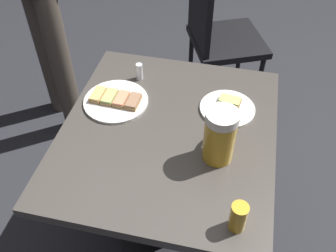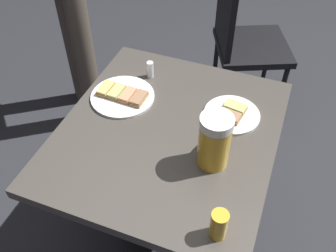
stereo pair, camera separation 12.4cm
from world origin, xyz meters
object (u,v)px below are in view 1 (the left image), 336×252
cafe_chair (217,34)px  salt_shaker (139,72)px  beer_glass_small (238,217)px  beer_mug (220,135)px  plate_far (227,108)px  plate_near (116,100)px

cafe_chair → salt_shaker: bearing=-40.9°
beer_glass_small → cafe_chair: 1.32m
beer_mug → plate_far: bearing=-1.8°
salt_shaker → beer_glass_small: bearing=-142.7°
beer_glass_small → salt_shaker: (0.55, 0.42, -0.01)m
beer_mug → cafe_chair: beer_mug is taller
beer_glass_small → cafe_chair: (1.28, 0.20, -0.26)m
beer_mug → salt_shaker: bearing=47.1°
beer_glass_small → cafe_chair: bearing=8.9°
salt_shaker → plate_far: bearing=-106.4°
plate_near → plate_far: same height
salt_shaker → beer_mug: bearing=-132.9°
beer_mug → cafe_chair: bearing=6.5°
beer_mug → cafe_chair: 1.09m
salt_shaker → cafe_chair: (0.73, -0.22, -0.25)m
plate_far → beer_glass_small: size_ratio=2.09×
beer_mug → beer_glass_small: bearing=-161.1°
plate_near → beer_glass_small: bearing=-130.7°
plate_near → cafe_chair: size_ratio=0.26×
beer_glass_small → plate_far: bearing=9.4°
plate_near → salt_shaker: size_ratio=3.50×
salt_shaker → plate_near: bearing=162.8°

